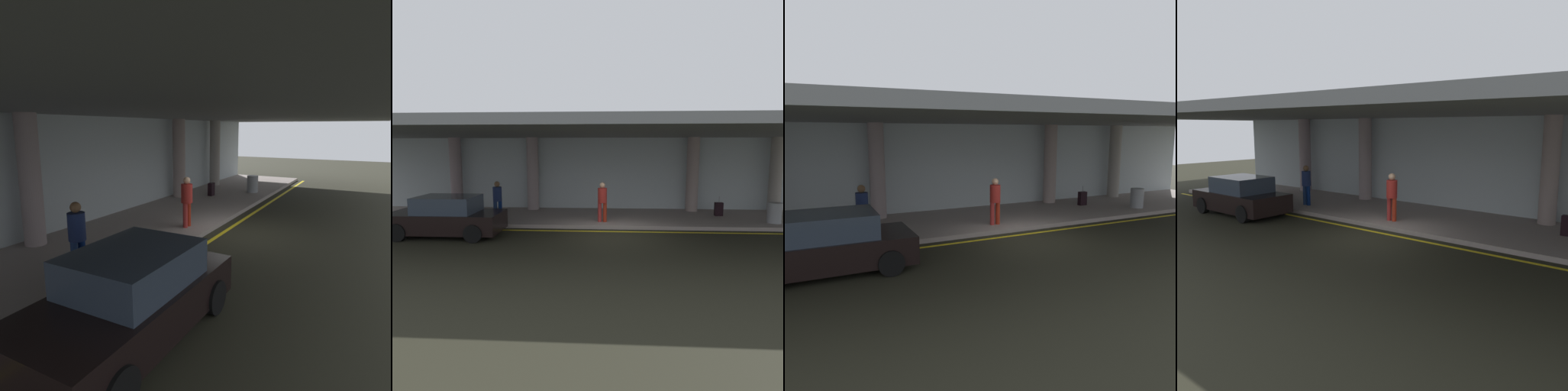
# 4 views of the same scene
# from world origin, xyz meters

# --- Properties ---
(ground_plane) EXTENTS (60.00, 60.00, 0.00)m
(ground_plane) POSITION_xyz_m (0.00, 0.00, 0.00)
(ground_plane) COLOR black
(sidewalk) EXTENTS (26.00, 4.20, 0.15)m
(sidewalk) POSITION_xyz_m (0.00, 3.10, 0.07)
(sidewalk) COLOR gray
(sidewalk) RESTS_ON ground
(lane_stripe_yellow) EXTENTS (26.00, 0.14, 0.01)m
(lane_stripe_yellow) POSITION_xyz_m (0.00, 0.62, 0.00)
(lane_stripe_yellow) COLOR yellow
(lane_stripe_yellow) RESTS_ON ground
(support_column_left_mid) EXTENTS (0.59, 0.59, 3.65)m
(support_column_left_mid) POSITION_xyz_m (-4.00, 4.68, 1.97)
(support_column_left_mid) COLOR gray
(support_column_left_mid) RESTS_ON sidewalk
(support_column_center) EXTENTS (0.59, 0.59, 3.65)m
(support_column_center) POSITION_xyz_m (4.00, 4.68, 1.97)
(support_column_center) COLOR gray
(support_column_center) RESTS_ON sidewalk
(support_column_right_mid) EXTENTS (0.59, 0.59, 3.65)m
(support_column_right_mid) POSITION_xyz_m (8.00, 4.68, 1.97)
(support_column_right_mid) COLOR gray
(support_column_right_mid) RESTS_ON sidewalk
(ceiling_overhang) EXTENTS (28.00, 13.20, 0.30)m
(ceiling_overhang) POSITION_xyz_m (0.00, 2.60, 3.95)
(ceiling_overhang) COLOR slate
(ceiling_overhang) RESTS_ON support_column_far_left
(terminal_back_wall) EXTENTS (26.00, 0.30, 3.80)m
(terminal_back_wall) POSITION_xyz_m (0.00, 5.35, 1.90)
(terminal_back_wall) COLOR #AEB9BD
(terminal_back_wall) RESTS_ON ground
(car_black) EXTENTS (4.10, 1.92, 1.50)m
(car_black) POSITION_xyz_m (-6.12, -0.43, 0.71)
(car_black) COLOR black
(car_black) RESTS_ON ground
(traveler_with_luggage) EXTENTS (0.38, 0.38, 1.68)m
(traveler_with_luggage) POSITION_xyz_m (-4.98, 1.96, 1.11)
(traveler_with_luggage) COLOR navy
(traveler_with_luggage) RESTS_ON sidewalk
(person_waiting_for_ride) EXTENTS (0.38, 0.38, 1.68)m
(person_waiting_for_ride) POSITION_xyz_m (-0.41, 1.77, 1.11)
(person_waiting_for_ride) COLOR #A32927
(person_waiting_for_ride) RESTS_ON sidewalk
(suitcase_upright_primary) EXTENTS (0.36, 0.22, 0.90)m
(suitcase_upright_primary) POSITION_xyz_m (4.95, 3.44, 0.46)
(suitcase_upright_primary) COLOR black
(suitcase_upright_primary) RESTS_ON sidewalk
(trash_bin_steel) EXTENTS (0.56, 0.56, 0.85)m
(trash_bin_steel) POSITION_xyz_m (6.77, 1.96, 0.57)
(trash_bin_steel) COLOR gray
(trash_bin_steel) RESTS_ON sidewalk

